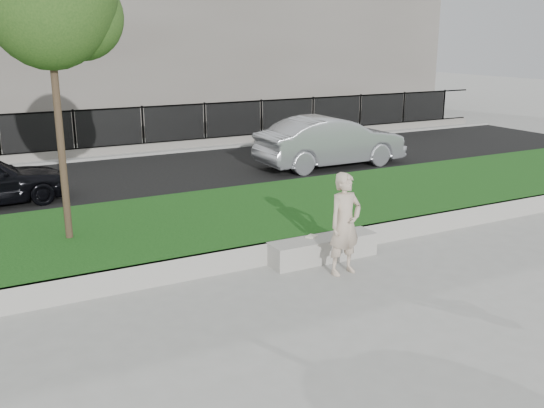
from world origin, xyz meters
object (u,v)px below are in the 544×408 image
stone_bench (323,249)px  man (345,224)px  book (311,236)px  car_silver (331,142)px

stone_bench → man: bearing=-92.5°
book → car_silver: 7.87m
car_silver → stone_bench: bearing=145.4°
stone_bench → man: man is taller
man → stone_bench: bearing=81.6°
stone_bench → book: bearing=140.8°
man → book: man is taller
stone_bench → book: (-0.16, 0.13, 0.21)m
stone_bench → book: book is taller
man → book: 0.93m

